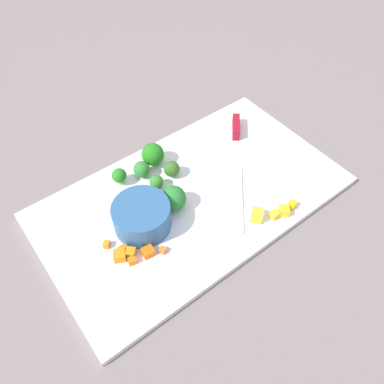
% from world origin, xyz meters
% --- Properties ---
extents(ground_plane, '(4.00, 4.00, 0.00)m').
position_xyz_m(ground_plane, '(0.00, 0.00, 0.00)').
color(ground_plane, slate).
extents(cutting_board, '(0.53, 0.31, 0.01)m').
position_xyz_m(cutting_board, '(0.00, 0.00, 0.01)').
color(cutting_board, white).
rests_on(cutting_board, ground_plane).
extents(prep_bowl, '(0.10, 0.10, 0.05)m').
position_xyz_m(prep_bowl, '(0.10, -0.00, 0.04)').
color(prep_bowl, '#2B588A').
rests_on(prep_bowl, cutting_board).
extents(chef_knife, '(0.20, 0.22, 0.02)m').
position_xyz_m(chef_knife, '(-0.14, -0.04, 0.02)').
color(chef_knife, silver).
rests_on(chef_knife, cutting_board).
extents(carrot_dice_0, '(0.01, 0.01, 0.01)m').
position_xyz_m(carrot_dice_0, '(0.17, 0.00, 0.02)').
color(carrot_dice_0, orange).
rests_on(carrot_dice_0, cutting_board).
extents(carrot_dice_1, '(0.02, 0.02, 0.01)m').
position_xyz_m(carrot_dice_1, '(0.13, 0.05, 0.02)').
color(carrot_dice_1, orange).
rests_on(carrot_dice_1, cutting_board).
extents(carrot_dice_2, '(0.01, 0.01, 0.01)m').
position_xyz_m(carrot_dice_2, '(0.11, 0.06, 0.02)').
color(carrot_dice_2, orange).
rests_on(carrot_dice_2, cutting_board).
extents(carrot_dice_3, '(0.02, 0.01, 0.01)m').
position_xyz_m(carrot_dice_3, '(0.16, 0.05, 0.02)').
color(carrot_dice_3, orange).
rests_on(carrot_dice_3, cutting_board).
extents(carrot_dice_4, '(0.02, 0.02, 0.02)m').
position_xyz_m(carrot_dice_4, '(0.17, 0.03, 0.02)').
color(carrot_dice_4, orange).
rests_on(carrot_dice_4, cutting_board).
extents(carrot_dice_5, '(0.02, 0.02, 0.02)m').
position_xyz_m(carrot_dice_5, '(0.15, 0.04, 0.02)').
color(carrot_dice_5, orange).
rests_on(carrot_dice_5, cutting_board).
extents(carrot_dice_6, '(0.01, 0.01, 0.01)m').
position_xyz_m(carrot_dice_6, '(0.16, 0.03, 0.02)').
color(carrot_dice_6, orange).
rests_on(carrot_dice_6, cutting_board).
extents(pepper_dice_0, '(0.02, 0.02, 0.02)m').
position_xyz_m(pepper_dice_0, '(-0.10, 0.13, 0.02)').
color(pepper_dice_0, yellow).
rests_on(pepper_dice_0, cutting_board).
extents(pepper_dice_1, '(0.02, 0.02, 0.01)m').
position_xyz_m(pepper_dice_1, '(-0.12, 0.13, 0.02)').
color(pepper_dice_1, yellow).
rests_on(pepper_dice_1, cutting_board).
extents(pepper_dice_2, '(0.03, 0.03, 0.02)m').
position_xyz_m(pepper_dice_2, '(-0.06, 0.11, 0.02)').
color(pepper_dice_2, yellow).
rests_on(pepper_dice_2, cutting_board).
extents(pepper_dice_3, '(0.01, 0.01, 0.01)m').
position_xyz_m(pepper_dice_3, '(-0.08, 0.12, 0.02)').
color(pepper_dice_3, yellow).
rests_on(pepper_dice_3, cutting_board).
extents(broccoli_floret_0, '(0.03, 0.03, 0.03)m').
position_xyz_m(broccoli_floret_0, '(0.04, -0.05, 0.03)').
color(broccoli_floret_0, '#7FAF56').
rests_on(broccoli_floret_0, cutting_board).
extents(broccoli_floret_1, '(0.04, 0.04, 0.04)m').
position_xyz_m(broccoli_floret_1, '(0.04, -0.00, 0.03)').
color(broccoli_floret_1, '#95B554').
rests_on(broccoli_floret_1, cutting_board).
extents(broccoli_floret_2, '(0.03, 0.03, 0.03)m').
position_xyz_m(broccoli_floret_2, '(0.04, -0.09, 0.03)').
color(broccoli_floret_2, '#81C25B').
rests_on(broccoli_floret_2, cutting_board).
extents(broccoli_floret_3, '(0.04, 0.04, 0.05)m').
position_xyz_m(broccoli_floret_3, '(0.01, -0.11, 0.04)').
color(broccoli_floret_3, '#7FB362').
rests_on(broccoli_floret_3, cutting_board).
extents(broccoli_floret_4, '(0.03, 0.03, 0.03)m').
position_xyz_m(broccoli_floret_4, '(0.09, -0.10, 0.03)').
color(broccoli_floret_4, '#90BA59').
rests_on(broccoli_floret_4, cutting_board).
extents(broccoli_floret_5, '(0.03, 0.03, 0.03)m').
position_xyz_m(broccoli_floret_5, '(-0.00, -0.06, 0.03)').
color(broccoli_floret_5, '#89B96B').
rests_on(broccoli_floret_5, cutting_board).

